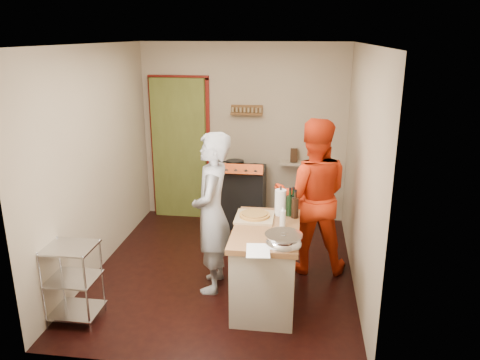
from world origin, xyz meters
name	(u,v)px	position (x,y,z in m)	size (l,w,h in m)	color
floor	(225,269)	(0.00, 0.00, 0.00)	(3.50, 3.50, 0.00)	black
back_wall	(202,143)	(-0.64, 1.78, 1.13)	(3.00, 0.44, 2.60)	tan
left_wall	(96,160)	(-1.50, 0.00, 1.30)	(0.04, 3.50, 2.60)	tan
right_wall	(361,170)	(1.50, 0.00, 1.30)	(0.04, 3.50, 2.60)	tan
ceiling	(222,43)	(0.00, 0.00, 2.61)	(3.00, 3.50, 0.02)	white
stove	(244,195)	(0.05, 1.42, 0.45)	(0.60, 0.63, 1.00)	black
wire_shelving	(73,279)	(-1.28, -1.20, 0.44)	(0.48, 0.40, 0.80)	silver
island	(266,263)	(0.55, -0.63, 0.45)	(0.71, 1.25, 1.15)	#B5A99A
person_stripe	(212,213)	(-0.06, -0.40, 0.88)	(0.64, 0.42, 1.75)	silver
person_red	(312,196)	(1.00, 0.20, 0.91)	(0.88, 0.69, 1.82)	red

